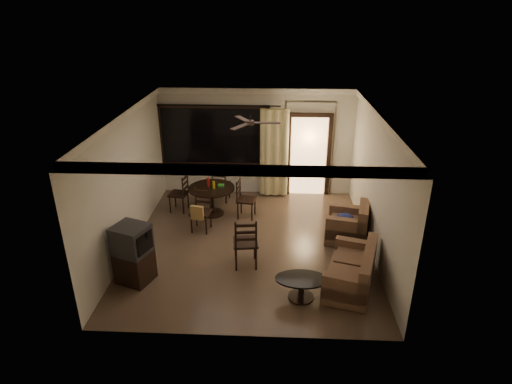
# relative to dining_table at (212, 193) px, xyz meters

# --- Properties ---
(ground) EXTENTS (5.50, 5.50, 0.00)m
(ground) POSITION_rel_dining_table_xyz_m (1.01, -1.40, -0.55)
(ground) COLOR #7F6651
(ground) RESTS_ON ground
(room_shell) EXTENTS (5.50, 6.70, 5.50)m
(room_shell) POSITION_rel_dining_table_xyz_m (1.61, 0.37, 1.28)
(room_shell) COLOR beige
(room_shell) RESTS_ON ground
(dining_table) EXTENTS (1.11, 1.11, 0.92)m
(dining_table) POSITION_rel_dining_table_xyz_m (0.00, 0.00, 0.00)
(dining_table) COLOR black
(dining_table) RESTS_ON ground
(dining_chair_west) EXTENTS (0.48, 0.48, 0.95)m
(dining_chair_west) POSITION_rel_dining_table_xyz_m (-0.83, 0.13, -0.27)
(dining_chair_west) COLOR black
(dining_chair_west) RESTS_ON ground
(dining_chair_east) EXTENTS (0.48, 0.48, 0.95)m
(dining_chair_east) POSITION_rel_dining_table_xyz_m (0.82, -0.13, -0.27)
(dining_chair_east) COLOR black
(dining_chair_east) RESTS_ON ground
(dining_chair_south) EXTENTS (0.48, 0.53, 0.95)m
(dining_chair_south) POSITION_rel_dining_table_xyz_m (-0.14, -0.85, -0.24)
(dining_chair_south) COLOR black
(dining_chair_south) RESTS_ON ground
(dining_chair_north) EXTENTS (0.48, 0.48, 0.95)m
(dining_chair_north) POSITION_rel_dining_table_xyz_m (0.12, 0.78, -0.27)
(dining_chair_north) COLOR black
(dining_chair_north) RESTS_ON ground
(tv_cabinet) EXTENTS (0.74, 0.71, 1.13)m
(tv_cabinet) POSITION_rel_dining_table_xyz_m (-1.04, -2.78, 0.02)
(tv_cabinet) COLOR black
(tv_cabinet) RESTS_ON ground
(sofa) EXTENTS (1.15, 1.60, 0.77)m
(sofa) POSITION_rel_dining_table_xyz_m (2.93, -2.80, -0.24)
(sofa) COLOR #3F241D
(sofa) RESTS_ON ground
(armchair) EXTENTS (1.00, 1.00, 0.84)m
(armchair) POSITION_rel_dining_table_xyz_m (3.11, -1.12, -0.20)
(armchair) COLOR #3F241D
(armchair) RESTS_ON ground
(coffee_table) EXTENTS (0.92, 0.55, 0.40)m
(coffee_table) POSITION_rel_dining_table_xyz_m (1.99, -3.16, -0.28)
(coffee_table) COLOR black
(coffee_table) RESTS_ON ground
(side_chair) EXTENTS (0.52, 0.52, 1.06)m
(side_chair) POSITION_rel_dining_table_xyz_m (0.96, -2.19, -0.23)
(side_chair) COLOR black
(side_chair) RESTS_ON ground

